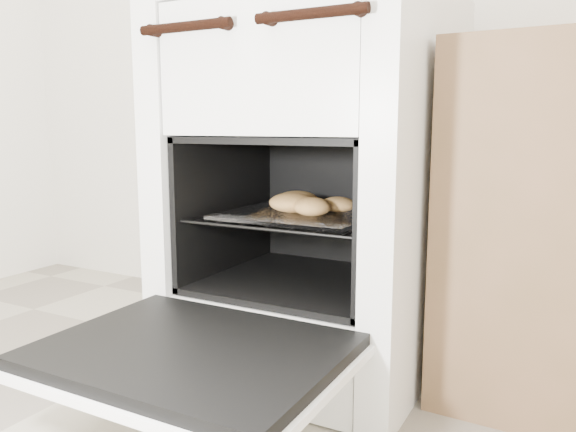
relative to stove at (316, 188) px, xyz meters
name	(u,v)px	position (x,y,z in m)	size (l,w,h in m)	color
stove	(316,188)	(0.00, 0.00, 0.00)	(0.67, 0.74, 1.03)	white
oven_door	(192,355)	(0.00, -0.56, -0.28)	(0.60, 0.47, 0.04)	black
oven_rack	(304,216)	(0.00, -0.07, -0.07)	(0.49, 0.47, 0.01)	black
foil_sheet	(300,214)	(0.00, -0.10, -0.06)	(0.38, 0.33, 0.01)	white
baked_rolls	(305,203)	(0.00, -0.07, -0.03)	(0.27, 0.25, 0.05)	tan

